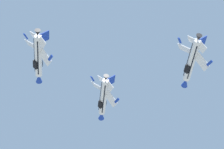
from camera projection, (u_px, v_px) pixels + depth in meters
The scene contains 3 objects.
fighter_jet_lead at pixel (104, 98), 110.52m from camera, with size 7.36×15.82×7.65m.
fighter_jet_left_wing at pixel (38, 57), 100.39m from camera, with size 7.56×15.82×7.45m.
fighter_jet_right_wing at pixel (191, 61), 100.91m from camera, with size 7.06×15.82×7.91m.
Camera 1 is at (4.45, -5.97, 1.46)m, focal length 69.57 mm.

